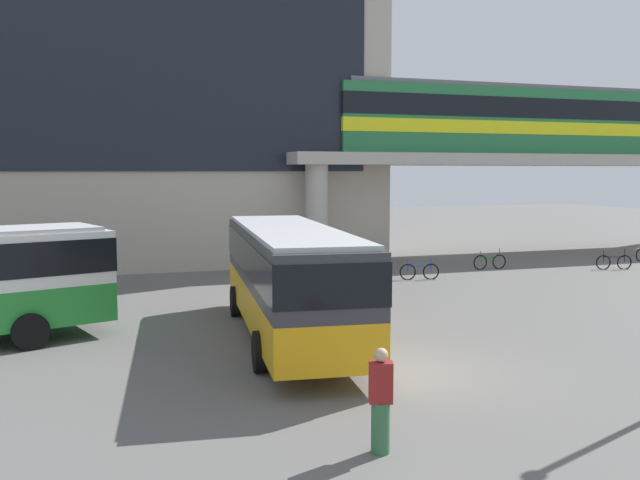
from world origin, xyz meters
The scene contains 9 objects.
ground_plane centered at (0.00, 10.00, 0.00)m, with size 120.00×120.00×0.00m, color #605E5B.
station_building centered at (-7.70, 25.11, 8.88)m, with size 30.82×13.88×17.76m.
elevated_platform centered at (16.12, 19.35, 4.87)m, with size 28.06×6.24×5.72m.
train centered at (16.86, 19.35, 7.69)m, with size 23.80×2.96×3.84m.
bus_main centered at (-1.83, 3.89, 1.99)m, with size 3.77×11.26×3.22m.
bicycle_green centered at (11.43, 14.51, 0.36)m, with size 1.79×0.10×1.04m.
bicycle_blue centered at (6.66, 12.63, 0.36)m, with size 1.76×0.46×1.04m.
bicycle_black centered at (17.13, 12.48, 0.36)m, with size 1.74×0.54×1.04m.
pedestrian_walking_across centered at (-2.58, -4.36, 0.87)m, with size 0.46×0.37×1.83m.
Camera 1 is at (-7.18, -14.91, 4.81)m, focal length 38.95 mm.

